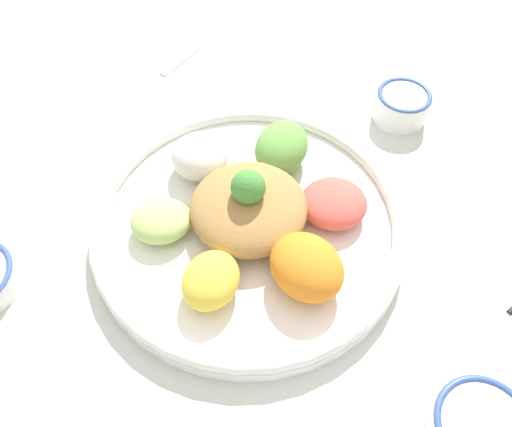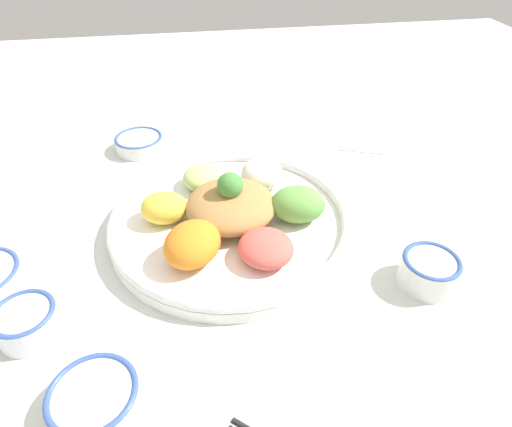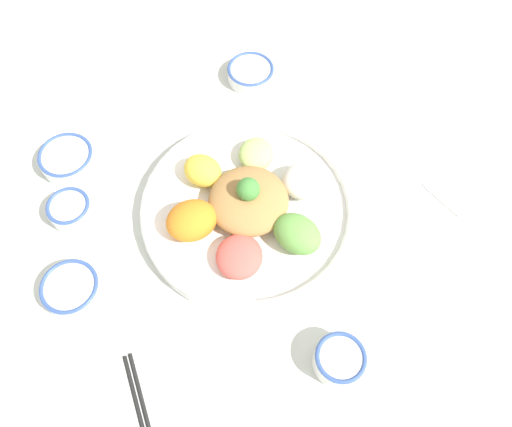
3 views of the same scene
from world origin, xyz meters
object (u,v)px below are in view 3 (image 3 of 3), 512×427
object	(u,v)px
sauce_bowl_dark	(339,360)
rice_bowl_blue	(67,159)
serving_spoon_main	(461,215)
sauce_bowl_red	(251,73)
chopsticks_pair_near	(143,417)
rice_bowl_plain	(70,210)
salad_platter	(249,207)
sauce_bowl_far	(71,289)

from	to	relation	value
sauce_bowl_dark	rice_bowl_blue	bearing A→B (deg)	82.00
serving_spoon_main	sauce_bowl_red	bearing A→B (deg)	9.71
sauce_bowl_red	chopsticks_pair_near	distance (m)	0.72
rice_bowl_plain	serving_spoon_main	distance (m)	0.73
salad_platter	rice_bowl_blue	world-z (taller)	salad_platter
sauce_bowl_red	sauce_bowl_dark	size ratio (longest dim) A/B	1.25
rice_bowl_plain	chopsticks_pair_near	xyz separation A→B (m)	(-0.23, -0.32, -0.02)
sauce_bowl_far	rice_bowl_blue	bearing A→B (deg)	40.91
sauce_bowl_far	serving_spoon_main	bearing A→B (deg)	-48.26
salad_platter	rice_bowl_blue	xyz separation A→B (m)	(-0.08, 0.36, -0.01)
rice_bowl_blue	rice_bowl_plain	bearing A→B (deg)	-137.23
salad_platter	serving_spoon_main	bearing A→B (deg)	-61.03
serving_spoon_main	sauce_bowl_dark	bearing A→B (deg)	97.48
sauce_bowl_dark	chopsticks_pair_near	bearing A→B (deg)	134.53
chopsticks_pair_near	sauce_bowl_dark	bearing A→B (deg)	-95.95
sauce_bowl_far	serving_spoon_main	size ratio (longest dim) A/B	0.72
rice_bowl_plain	sauce_bowl_far	distance (m)	0.15
rice_bowl_blue	chopsticks_pair_near	bearing A→B (deg)	-127.87
rice_bowl_blue	salad_platter	bearing A→B (deg)	-77.62
salad_platter	sauce_bowl_red	xyz separation A→B (m)	(0.30, 0.17, -0.01)
rice_bowl_blue	sauce_bowl_far	distance (m)	0.27
sauce_bowl_dark	sauce_bowl_far	xyz separation A→B (m)	(-0.12, 0.45, -0.01)
sauce_bowl_dark	sauce_bowl_far	bearing A→B (deg)	104.57
rice_bowl_blue	sauce_bowl_dark	size ratio (longest dim) A/B	1.30
salad_platter	rice_bowl_plain	xyz separation A→B (m)	(-0.17, 0.28, -0.00)
sauce_bowl_red	chopsticks_pair_near	size ratio (longest dim) A/B	0.61
sauce_bowl_far	serving_spoon_main	distance (m)	0.72
sauce_bowl_dark	serving_spoon_main	world-z (taller)	sauce_bowl_dark
serving_spoon_main	salad_platter	bearing A→B (deg)	49.95
chopsticks_pair_near	rice_bowl_plain	bearing A→B (deg)	4.45
salad_platter	sauce_bowl_dark	xyz separation A→B (m)	(-0.17, -0.26, -0.00)
rice_bowl_blue	serving_spoon_main	xyz separation A→B (m)	(0.27, -0.72, -0.02)
salad_platter	sauce_bowl_red	distance (m)	0.34
rice_bowl_blue	chopsticks_pair_near	size ratio (longest dim) A/B	0.64
sauce_bowl_red	rice_bowl_blue	distance (m)	0.43
sauce_bowl_dark	rice_bowl_plain	xyz separation A→B (m)	(0.00, 0.55, -0.00)
salad_platter	sauce_bowl_red	size ratio (longest dim) A/B	3.94
rice_bowl_blue	chopsticks_pair_near	distance (m)	0.51
rice_bowl_blue	serving_spoon_main	size ratio (longest dim) A/B	0.76
sauce_bowl_far	chopsticks_pair_near	distance (m)	0.25
sauce_bowl_dark	serving_spoon_main	bearing A→B (deg)	-13.50
sauce_bowl_dark	chopsticks_pair_near	distance (m)	0.32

